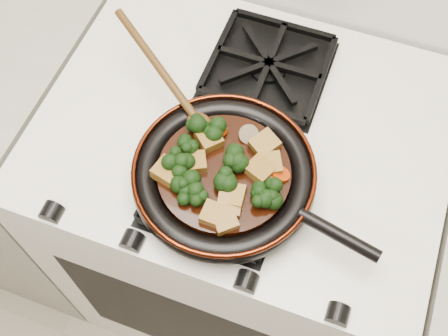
% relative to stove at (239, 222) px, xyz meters
% --- Properties ---
extents(stove, '(0.76, 0.60, 0.90)m').
position_rel_stove_xyz_m(stove, '(0.00, 0.00, 0.00)').
color(stove, silver).
rests_on(stove, ground).
extents(burner_grate_front, '(0.23, 0.23, 0.03)m').
position_rel_stove_xyz_m(burner_grate_front, '(0.00, -0.14, 0.46)').
color(burner_grate_front, black).
rests_on(burner_grate_front, stove).
extents(burner_grate_back, '(0.23, 0.23, 0.03)m').
position_rel_stove_xyz_m(burner_grate_back, '(0.00, 0.14, 0.46)').
color(burner_grate_back, black).
rests_on(burner_grate_back, stove).
extents(skillet, '(0.43, 0.31, 0.05)m').
position_rel_stove_xyz_m(skillet, '(0.01, -0.13, 0.49)').
color(skillet, black).
rests_on(skillet, burner_grate_front).
extents(braising_sauce, '(0.22, 0.22, 0.02)m').
position_rel_stove_xyz_m(braising_sauce, '(0.01, -0.13, 0.50)').
color(braising_sauce, black).
rests_on(braising_sauce, skillet).
extents(tofu_cube_0, '(0.05, 0.05, 0.03)m').
position_rel_stove_xyz_m(tofu_cube_0, '(-0.08, -0.17, 0.52)').
color(tofu_cube_0, brown).
rests_on(tofu_cube_0, braising_sauce).
extents(tofu_cube_1, '(0.05, 0.05, 0.03)m').
position_rel_stove_xyz_m(tofu_cube_1, '(0.08, -0.10, 0.52)').
color(tofu_cube_1, brown).
rests_on(tofu_cube_1, braising_sauce).
extents(tofu_cube_2, '(0.04, 0.04, 0.03)m').
position_rel_stove_xyz_m(tofu_cube_2, '(0.04, -0.17, 0.52)').
color(tofu_cube_2, brown).
rests_on(tofu_cube_2, braising_sauce).
extents(tofu_cube_3, '(0.03, 0.04, 0.02)m').
position_rel_stove_xyz_m(tofu_cube_3, '(0.02, -0.21, 0.52)').
color(tofu_cube_3, brown).
rests_on(tofu_cube_3, braising_sauce).
extents(tofu_cube_4, '(0.05, 0.04, 0.03)m').
position_rel_stove_xyz_m(tofu_cube_4, '(0.04, -0.19, 0.52)').
color(tofu_cube_4, brown).
rests_on(tofu_cube_4, braising_sauce).
extents(tofu_cube_5, '(0.05, 0.05, 0.02)m').
position_rel_stove_xyz_m(tofu_cube_5, '(-0.04, -0.14, 0.52)').
color(tofu_cube_5, brown).
rests_on(tofu_cube_5, braising_sauce).
extents(tofu_cube_6, '(0.05, 0.05, 0.02)m').
position_rel_stove_xyz_m(tofu_cube_6, '(0.06, -0.11, 0.52)').
color(tofu_cube_6, brown).
rests_on(tofu_cube_6, braising_sauce).
extents(tofu_cube_7, '(0.06, 0.06, 0.03)m').
position_rel_stove_xyz_m(tofu_cube_7, '(-0.04, -0.09, 0.52)').
color(tofu_cube_7, brown).
rests_on(tofu_cube_7, braising_sauce).
extents(tofu_cube_8, '(0.06, 0.06, 0.03)m').
position_rel_stove_xyz_m(tofu_cube_8, '(0.06, -0.06, 0.52)').
color(tofu_cube_8, brown).
rests_on(tofu_cube_8, braising_sauce).
extents(tofu_cube_9, '(0.05, 0.05, 0.02)m').
position_rel_stove_xyz_m(tofu_cube_9, '(0.04, -0.22, 0.52)').
color(tofu_cube_9, brown).
rests_on(tofu_cube_9, braising_sauce).
extents(broccoli_floret_0, '(0.09, 0.08, 0.06)m').
position_rel_stove_xyz_m(broccoli_floret_0, '(-0.02, -0.19, 0.52)').
color(broccoli_floret_0, black).
rests_on(broccoli_floret_0, braising_sauce).
extents(broccoli_floret_1, '(0.09, 0.09, 0.06)m').
position_rel_stove_xyz_m(broccoli_floret_1, '(0.02, -0.15, 0.52)').
color(broccoli_floret_1, black).
rests_on(broccoli_floret_1, braising_sauce).
extents(broccoli_floret_2, '(0.06, 0.07, 0.07)m').
position_rel_stove_xyz_m(broccoli_floret_2, '(0.08, -0.15, 0.52)').
color(broccoli_floret_2, black).
rests_on(broccoli_floret_2, braising_sauce).
extents(broccoli_floret_3, '(0.08, 0.09, 0.07)m').
position_rel_stove_xyz_m(broccoli_floret_3, '(-0.07, -0.15, 0.52)').
color(broccoli_floret_3, black).
rests_on(broccoli_floret_3, braising_sauce).
extents(broccoli_floret_4, '(0.07, 0.07, 0.06)m').
position_rel_stove_xyz_m(broccoli_floret_4, '(0.03, -0.11, 0.52)').
color(broccoli_floret_4, black).
rests_on(broccoli_floret_4, braising_sauce).
extents(broccoli_floret_5, '(0.08, 0.08, 0.06)m').
position_rel_stove_xyz_m(broccoli_floret_5, '(-0.04, -0.18, 0.52)').
color(broccoli_floret_5, black).
rests_on(broccoli_floret_5, braising_sauce).
extents(broccoli_floret_6, '(0.06, 0.07, 0.06)m').
position_rel_stove_xyz_m(broccoli_floret_6, '(-0.04, -0.07, 0.52)').
color(broccoli_floret_6, black).
rests_on(broccoli_floret_6, braising_sauce).
extents(broccoli_floret_7, '(0.09, 0.09, 0.08)m').
position_rel_stove_xyz_m(broccoli_floret_7, '(-0.06, -0.07, 0.52)').
color(broccoli_floret_7, black).
rests_on(broccoli_floret_7, braising_sauce).
extents(broccoli_floret_8, '(0.08, 0.08, 0.05)m').
position_rel_stove_xyz_m(broccoli_floret_8, '(0.09, -0.16, 0.52)').
color(broccoli_floret_8, black).
rests_on(broccoli_floret_8, braising_sauce).
extents(broccoli_floret_9, '(0.08, 0.08, 0.06)m').
position_rel_stove_xyz_m(broccoli_floret_9, '(-0.06, -0.11, 0.52)').
color(broccoli_floret_9, black).
rests_on(broccoli_floret_9, braising_sauce).
extents(carrot_coin_0, '(0.03, 0.03, 0.02)m').
position_rel_stove_xyz_m(carrot_coin_0, '(0.04, -0.17, 0.51)').
color(carrot_coin_0, '#A62D04').
rests_on(carrot_coin_0, braising_sauce).
extents(carrot_coin_1, '(0.03, 0.03, 0.02)m').
position_rel_stove_xyz_m(carrot_coin_1, '(-0.04, -0.07, 0.51)').
color(carrot_coin_1, '#A62D04').
rests_on(carrot_coin_1, braising_sauce).
extents(carrot_coin_2, '(0.03, 0.03, 0.02)m').
position_rel_stove_xyz_m(carrot_coin_2, '(0.10, -0.11, 0.51)').
color(carrot_coin_2, '#A62D04').
rests_on(carrot_coin_2, braising_sauce).
extents(carrot_coin_3, '(0.03, 0.03, 0.02)m').
position_rel_stove_xyz_m(carrot_coin_3, '(-0.03, -0.06, 0.51)').
color(carrot_coin_3, '#A62D04').
rests_on(carrot_coin_3, braising_sauce).
extents(mushroom_slice_0, '(0.04, 0.04, 0.03)m').
position_rel_stove_xyz_m(mushroom_slice_0, '(-0.07, -0.13, 0.52)').
color(mushroom_slice_0, brown).
rests_on(mushroom_slice_0, braising_sauce).
extents(mushroom_slice_1, '(0.05, 0.05, 0.02)m').
position_rel_stove_xyz_m(mushroom_slice_1, '(0.02, -0.05, 0.52)').
color(mushroom_slice_1, brown).
rests_on(mushroom_slice_1, braising_sauce).
extents(mushroom_slice_2, '(0.05, 0.05, 0.03)m').
position_rel_stove_xyz_m(mushroom_slice_2, '(-0.06, -0.17, 0.52)').
color(mushroom_slice_2, brown).
rests_on(mushroom_slice_2, braising_sauce).
extents(mushroom_slice_3, '(0.05, 0.05, 0.03)m').
position_rel_stove_xyz_m(mushroom_slice_3, '(0.08, -0.11, 0.52)').
color(mushroom_slice_3, brown).
rests_on(mushroom_slice_3, braising_sauce).
extents(wooden_spoon, '(0.15, 0.11, 0.26)m').
position_rel_stove_xyz_m(wooden_spoon, '(-0.13, -0.02, 0.53)').
color(wooden_spoon, '#492D0F').
rests_on(wooden_spoon, braising_sauce).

